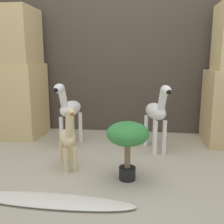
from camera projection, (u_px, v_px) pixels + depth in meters
The scene contains 8 objects.
ground_plane at pixel (103, 190), 1.87m from camera, with size 14.00×14.00×0.00m, color #B2A88E.
wall_back at pixel (123, 43), 3.20m from camera, with size 6.40×0.08×2.20m.
rock_pillar_left at pixel (13, 77), 3.07m from camera, with size 0.64×0.55×1.48m.
zebra_right at pixel (157, 112), 2.58m from camera, with size 0.28×0.50×0.69m.
zebra_left at pixel (69, 109), 2.72m from camera, with size 0.22×0.51×0.69m.
giraffe_figurine at pixel (68, 138), 2.18m from camera, with size 0.26×0.38×0.55m.
potted_palm_front at pixel (128, 137), 1.97m from camera, with size 0.32×0.32×0.46m.
surfboard at pixel (50, 200), 1.70m from camera, with size 1.10×0.20×0.08m.
Camera 1 is at (0.28, -1.70, 0.92)m, focal length 42.00 mm.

